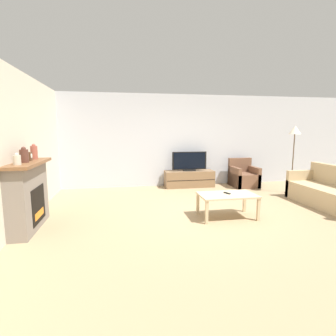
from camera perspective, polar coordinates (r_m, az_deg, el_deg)
ground_plane at (r=5.47m, az=9.08°, el=-9.58°), size 24.00×24.00×0.00m
wall_back at (r=7.88m, az=2.62°, el=5.99°), size 12.00×0.06×2.70m
wall_left at (r=5.21m, az=-29.67°, el=3.70°), size 0.06×12.00×2.70m
fireplace at (r=4.99m, az=-28.12°, el=-5.24°), size 0.42×1.34×1.15m
mantel_vase_left at (r=4.51m, az=-30.03°, el=1.61°), size 0.11×0.11×0.19m
mantel_vase_centre_left at (r=4.79m, az=-28.85°, el=2.42°), size 0.13×0.13×0.26m
mantel_vase_right at (r=5.27m, az=-27.14°, el=3.11°), size 0.12×0.12×0.28m
mantel_clock at (r=5.02m, az=-27.97°, el=2.23°), size 0.08×0.11×0.15m
tv_stand at (r=7.75m, az=4.63°, el=-2.35°), size 1.44×0.49×0.48m
tv at (r=7.68m, az=4.68°, el=1.31°), size 1.02×0.18×0.56m
armchair at (r=8.11m, az=16.08°, el=-1.92°), size 0.70×0.76×0.82m
coffee_table at (r=5.14m, az=12.78°, el=-6.16°), size 1.08×0.63×0.46m
remote at (r=5.17m, az=12.73°, el=-5.35°), size 0.10×0.15×0.02m
couch at (r=6.76m, az=32.16°, el=-4.75°), size 0.83×1.96×0.87m
floor_lamp at (r=7.54m, az=25.86°, el=6.42°), size 0.31×0.31×1.78m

